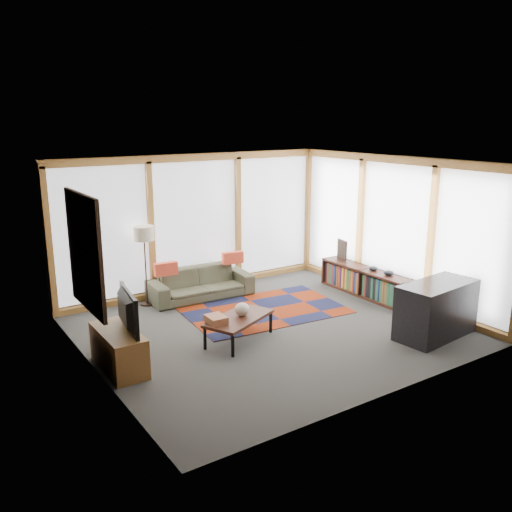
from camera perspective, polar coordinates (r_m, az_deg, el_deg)
ground at (r=8.64m, az=1.48°, el=-7.64°), size 5.50×5.50×0.00m
room_envelope at (r=8.92m, az=2.08°, el=3.40°), size 5.52×5.02×2.62m
rug at (r=9.43m, az=0.88°, el=-5.68°), size 2.83×1.96×0.01m
sofa at (r=10.03m, az=-5.85°, el=-2.87°), size 1.94×0.86×0.56m
pillow_left at (r=9.60m, az=-9.47°, el=-1.35°), size 0.42×0.16×0.23m
pillow_right at (r=10.24m, az=-2.46°, el=-0.17°), size 0.42×0.19×0.22m
floor_lamp at (r=9.68m, az=-11.55°, el=-1.04°), size 0.36×0.36×1.42m
coffee_table at (r=8.13m, az=-1.80°, el=-7.67°), size 1.25×0.98×0.37m
book_stack at (r=7.85m, az=-4.24°, el=-6.66°), size 0.26×0.32×0.10m
vase at (r=8.09m, az=-1.48°, el=-5.62°), size 0.23×0.23×0.20m
bookshelf at (r=10.31m, az=11.46°, el=-2.71°), size 0.38×2.08×0.52m
bowl_a at (r=9.88m, az=13.81°, el=-1.74°), size 0.19×0.19×0.09m
bowl_b at (r=10.12m, az=12.25°, el=-1.29°), size 0.21×0.21×0.09m
shelf_picture at (r=10.74m, az=9.05°, el=0.64°), size 0.10×0.31×0.40m
tv_console at (r=7.47m, az=-14.25°, el=-9.55°), size 0.45×1.07×0.53m
television at (r=7.29m, az=-13.94°, el=-5.61°), size 0.26×0.94×0.53m
bar_counter at (r=8.67m, az=18.44°, el=-5.37°), size 1.38×0.75×0.84m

